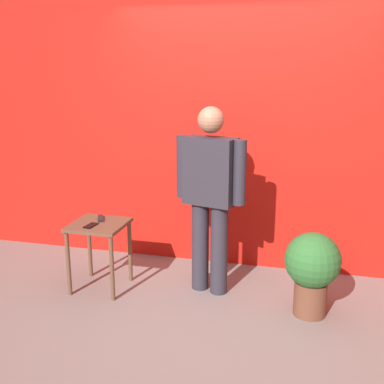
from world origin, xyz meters
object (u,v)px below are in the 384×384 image
Objects in this scene: cell_phone at (91,226)px; side_table at (99,235)px; tv_remote at (101,218)px; standing_person at (210,191)px; potted_plant at (312,267)px.

side_table is at bearing 78.73° from cell_phone.
standing_person is at bearing -19.61° from tv_remote.
standing_person is 9.56× the size of tv_remote.
tv_remote is (0.00, 0.19, 0.01)m from cell_phone.
side_table is 3.60× the size of tv_remote.
cell_phone is 1.87m from potted_plant.
potted_plant is (0.88, -0.22, -0.50)m from standing_person.
potted_plant is (1.86, -0.13, -0.21)m from tv_remote.
standing_person is at bearing 165.62° from potted_plant.
side_table is 0.89× the size of potted_plant.
standing_person is 1.06m from side_table.
standing_person reaches higher than side_table.
standing_person is 1.03m from tv_remote.
standing_person reaches higher than potted_plant.
cell_phone is at bearing -163.62° from standing_person.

